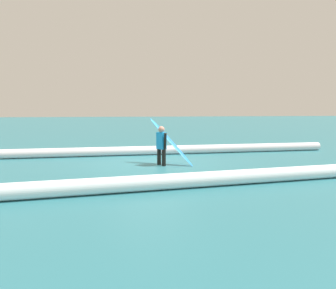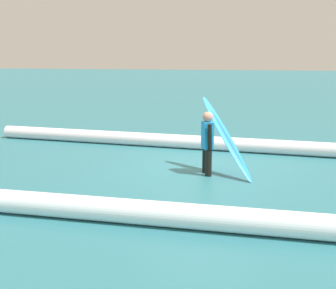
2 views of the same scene
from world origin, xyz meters
name	(u,v)px [view 1 (image 1 of 2)]	position (x,y,z in m)	size (l,w,h in m)	color
ground_plane	(151,163)	(0.00, 0.00, 0.00)	(177.89, 177.89, 0.00)	#2C727D
surfer	(161,144)	(-0.29, 0.54, 0.75)	(0.33, 0.60, 1.36)	black
surfboard	(171,142)	(-0.67, 0.36, 0.81)	(1.46, 1.39, 1.64)	#268CE5
wave_crest_foreground	(164,150)	(-0.89, -2.05, 0.19)	(0.38, 0.38, 15.19)	white
wave_crest_midground	(51,189)	(2.81, 3.87, 0.19)	(0.38, 0.38, 24.97)	white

